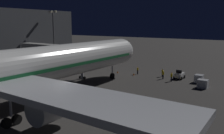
{
  "coord_description": "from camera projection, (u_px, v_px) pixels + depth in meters",
  "views": [
    {
      "loc": [
        -28.31,
        26.58,
        11.6
      ],
      "look_at": [
        -3.0,
        -10.38,
        3.5
      ],
      "focal_mm": 38.29,
      "sensor_mm": 36.0,
      "label": 1
    }
  ],
  "objects": [
    {
      "name": "ground_plane",
      "position": [
        62.0,
        95.0,
        39.38
      ],
      "size": [
        320.0,
        320.0,
        0.0
      ],
      "primitive_type": "plane",
      "color": "#383533"
    },
    {
      "name": "jet_bridge",
      "position": [
        60.0,
        51.0,
        53.73
      ],
      "size": [
        21.64,
        3.4,
        7.16
      ],
      "color": "#9E9E99",
      "rests_on": "ground_plane"
    },
    {
      "name": "apron_floodlight_mast",
      "position": [
        54.0,
        33.0,
        69.65
      ],
      "size": [
        2.9,
        0.5,
        15.38
      ],
      "color": "#59595E",
      "rests_on": "ground_plane"
    },
    {
      "name": "ground_crew_by_belt_loader",
      "position": [
        171.0,
        76.0,
        48.67
      ],
      "size": [
        0.4,
        0.4,
        1.89
      ],
      "color": "black",
      "rests_on": "ground_plane"
    },
    {
      "name": "ground_crew_under_port_wing",
      "position": [
        163.0,
        74.0,
        50.91
      ],
      "size": [
        0.4,
        0.4,
        1.87
      ],
      "color": "black",
      "rests_on": "ground_plane"
    },
    {
      "name": "traffic_cone_nose_starboard",
      "position": [
        118.0,
        72.0,
        57.11
      ],
      "size": [
        0.36,
        0.36,
        0.55
      ],
      "primitive_type": "cone",
      "color": "orange",
      "rests_on": "ground_plane"
    },
    {
      "name": "baggage_container_near_belt",
      "position": [
        203.0,
        84.0,
        43.79
      ],
      "size": [
        1.77,
        1.55,
        1.56
      ],
      "primitive_type": "cube",
      "color": "#B7BABF",
      "rests_on": "ground_plane"
    },
    {
      "name": "airliner_at_gate",
      "position": [
        4.0,
        72.0,
        30.49
      ],
      "size": [
        50.07,
        61.78,
        19.86
      ],
      "color": "silver",
      "rests_on": "ground_plane"
    },
    {
      "name": "baggage_tug_spare",
      "position": [
        179.0,
        75.0,
        51.21
      ],
      "size": [
        1.86,
        2.71,
        1.95
      ],
      "color": "silver",
      "rests_on": "ground_plane"
    },
    {
      "name": "ground_crew_by_tug",
      "position": [
        162.0,
        72.0,
        53.17
      ],
      "size": [
        0.4,
        0.4,
        1.8
      ],
      "color": "black",
      "rests_on": "ground_plane"
    },
    {
      "name": "ground_crew_marshaller_fwd",
      "position": [
        138.0,
        70.0,
        55.68
      ],
      "size": [
        0.4,
        0.4,
        1.77
      ],
      "color": "black",
      "rests_on": "ground_plane"
    },
    {
      "name": "traffic_cone_nose_port",
      "position": [
        134.0,
        74.0,
        54.66
      ],
      "size": [
        0.36,
        0.36,
        0.55
      ],
      "primitive_type": "cone",
      "color": "orange",
      "rests_on": "ground_plane"
    },
    {
      "name": "baggage_container_mid_row",
      "position": [
        199.0,
        79.0,
        47.83
      ],
      "size": [
        1.54,
        1.68,
        1.58
      ],
      "primitive_type": "cube",
      "color": "#B7BABF",
      "rests_on": "ground_plane"
    }
  ]
}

